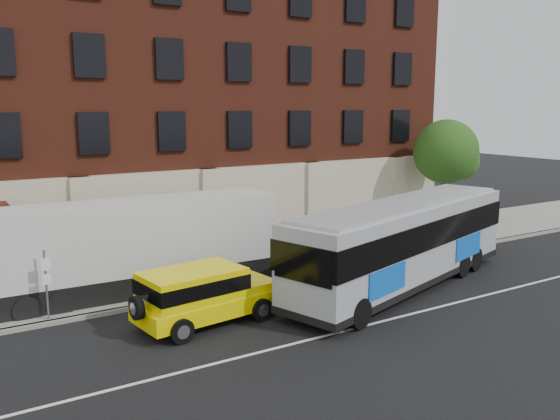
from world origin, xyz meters
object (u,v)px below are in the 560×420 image
street_tree (447,154)px  yellow_suv (201,293)px  shipping_container (136,249)px  sign_pole (46,282)px  city_bus (403,241)px

street_tree → yellow_suv: 19.06m
street_tree → shipping_container: street_tree is taller
sign_pole → city_bus: bearing=-14.2°
city_bus → yellow_suv: (-8.42, 0.50, -0.81)m
sign_pole → street_tree: 22.49m
sign_pole → yellow_suv: size_ratio=0.49×
city_bus → sign_pole: bearing=165.8°
street_tree → shipping_container: bearing=-174.2°
yellow_suv → city_bus: bearing=-3.4°
yellow_suv → sign_pole: bearing=147.7°
shipping_container → street_tree: bearing=5.8°
sign_pole → shipping_container: (3.51, 1.45, 0.34)m
street_tree → city_bus: bearing=-145.0°
yellow_suv → shipping_container: 4.28m
yellow_suv → street_tree: bearing=18.8°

